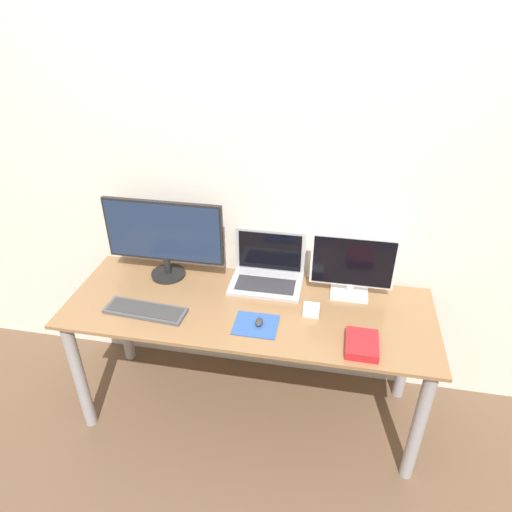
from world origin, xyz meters
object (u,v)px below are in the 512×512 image
(power_brick, at_px, (311,310))
(monitor_left, at_px, (164,236))
(laptop, at_px, (268,270))
(keyboard, at_px, (145,310))
(monitor_right, at_px, (353,266))
(book, at_px, (362,344))
(mouse, at_px, (259,322))

(power_brick, bearing_deg, monitor_left, 166.57)
(laptop, height_order, keyboard, laptop)
(monitor_left, bearing_deg, laptop, 5.31)
(laptop, bearing_deg, keyboard, -144.89)
(monitor_left, distance_m, laptop, 0.57)
(monitor_right, height_order, laptop, monitor_right)
(monitor_right, xyz_separation_m, book, (0.06, -0.39, -0.16))
(monitor_left, distance_m, keyboard, 0.40)
(mouse, xyz_separation_m, book, (0.47, -0.07, 0.00))
(laptop, relative_size, keyboard, 0.92)
(monitor_left, bearing_deg, power_brick, -13.43)
(power_brick, bearing_deg, keyboard, -170.05)
(monitor_left, distance_m, monitor_right, 0.97)
(monitor_left, xyz_separation_m, mouse, (0.56, -0.33, -0.22))
(laptop, height_order, mouse, laptop)
(laptop, distance_m, book, 0.66)
(mouse, bearing_deg, power_brick, 30.45)
(keyboard, bearing_deg, laptop, 35.11)
(monitor_left, relative_size, power_brick, 8.18)
(keyboard, xyz_separation_m, power_brick, (0.79, 0.14, 0.01))
(keyboard, bearing_deg, monitor_left, 90.22)
(laptop, xyz_separation_m, book, (0.49, -0.44, -0.04))
(mouse, bearing_deg, monitor_right, 38.46)
(monitor_left, xyz_separation_m, power_brick, (0.79, -0.19, -0.22))
(monitor_right, xyz_separation_m, power_brick, (-0.18, -0.19, -0.15))
(book, distance_m, power_brick, 0.31)
(book, bearing_deg, mouse, 171.89)
(book, bearing_deg, keyboard, 176.46)
(monitor_right, bearing_deg, laptop, 173.38)
(keyboard, height_order, power_brick, power_brick)
(monitor_right, xyz_separation_m, mouse, (-0.41, -0.33, -0.16))
(book, bearing_deg, monitor_left, 159.17)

